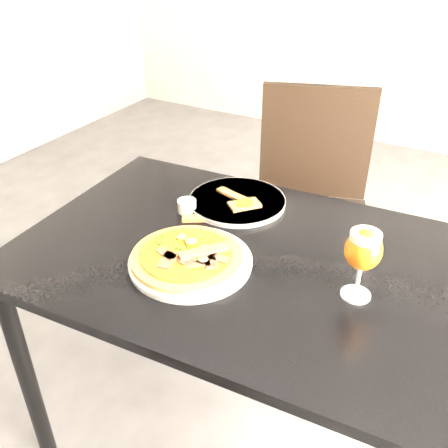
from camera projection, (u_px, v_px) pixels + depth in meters
The scene contains 9 objects.
dining_table at pixel (242, 280), 1.37m from camera, with size 1.25×0.87×0.75m.
chair_far at pixel (310, 206), 1.96m from camera, with size 0.57×0.57×0.98m.
plate_main at pixel (191, 262), 1.27m from camera, with size 0.31×0.31×0.02m, color silver.
pizza at pixel (187, 256), 1.27m from camera, with size 0.29×0.29×0.03m.
plate_second at pixel (237, 201), 1.54m from camera, with size 0.30×0.30×0.02m, color silver.
crust_scraps at pixel (240, 201), 1.52m from camera, with size 0.17×0.12×0.01m.
loose_crust at pixel (202, 219), 1.46m from camera, with size 0.12×0.03×0.01m, color #9E5C26.
sauce_cup at pixel (187, 205), 1.50m from camera, with size 0.06×0.06×0.04m.
beer_glass at pixel (363, 250), 1.11m from camera, with size 0.09×0.09×0.18m.
Camera 1 is at (0.49, -0.78, 1.51)m, focal length 40.00 mm.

